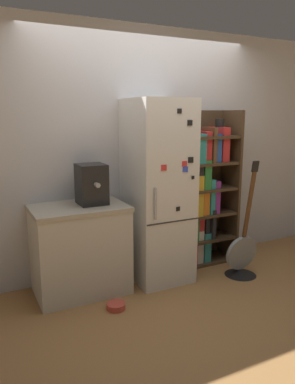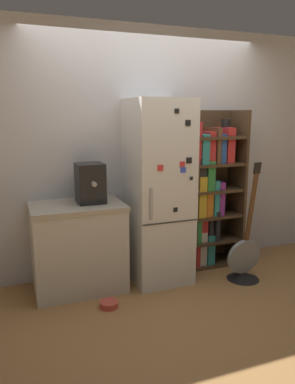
# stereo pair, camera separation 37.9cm
# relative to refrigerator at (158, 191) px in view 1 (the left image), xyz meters

# --- Properties ---
(ground_plane) EXTENTS (16.00, 16.00, 0.00)m
(ground_plane) POSITION_rel_refrigerator_xyz_m (0.00, -0.13, -0.93)
(ground_plane) COLOR #A87542
(wall_back) EXTENTS (8.00, 0.05, 2.60)m
(wall_back) POSITION_rel_refrigerator_xyz_m (0.00, 0.35, 0.37)
(wall_back) COLOR silver
(wall_back) RESTS_ON ground_plane
(refrigerator) EXTENTS (0.58, 0.67, 1.85)m
(refrigerator) POSITION_rel_refrigerator_xyz_m (0.00, 0.00, 0.00)
(refrigerator) COLOR white
(refrigerator) RESTS_ON ground_plane
(bookshelf) EXTENTS (0.71, 0.38, 1.75)m
(bookshelf) POSITION_rel_refrigerator_xyz_m (0.63, 0.15, -0.09)
(bookshelf) COLOR #4C3823
(bookshelf) RESTS_ON ground_plane
(kitchen_counter) EXTENTS (0.88, 0.60, 0.86)m
(kitchen_counter) POSITION_rel_refrigerator_xyz_m (-0.82, 0.03, -0.50)
(kitchen_counter) COLOR beige
(kitchen_counter) RESTS_ON ground_plane
(espresso_machine) EXTENTS (0.26, 0.33, 0.38)m
(espresso_machine) POSITION_rel_refrigerator_xyz_m (-0.68, 0.05, 0.12)
(espresso_machine) COLOR black
(espresso_machine) RESTS_ON kitchen_counter
(guitar) EXTENTS (0.38, 0.34, 1.25)m
(guitar) POSITION_rel_refrigerator_xyz_m (0.82, -0.38, -0.75)
(guitar) COLOR black
(guitar) RESTS_ON ground_plane
(pet_bowl) EXTENTS (0.17, 0.17, 0.06)m
(pet_bowl) POSITION_rel_refrigerator_xyz_m (-0.65, -0.45, -0.90)
(pet_bowl) COLOR #D84C3F
(pet_bowl) RESTS_ON ground_plane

